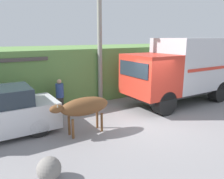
{
  "coord_description": "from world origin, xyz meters",
  "views": [
    {
      "loc": [
        -5.89,
        -6.27,
        3.42
      ],
      "look_at": [
        -1.41,
        0.97,
        1.37
      ],
      "focal_mm": 35.0,
      "sensor_mm": 36.0,
      "label": 1
    }
  ],
  "objects_px": {
    "cargo_truck": "(186,68)",
    "roadside_rock": "(49,169)",
    "pedestrian_on_hill": "(60,95)",
    "utility_pole": "(100,37)",
    "brown_cow": "(84,107)"
  },
  "relations": [
    {
      "from": "cargo_truck",
      "to": "roadside_rock",
      "type": "height_order",
      "value": "cargo_truck"
    },
    {
      "from": "pedestrian_on_hill",
      "to": "utility_pole",
      "type": "bearing_deg",
      "value": -148.92
    },
    {
      "from": "pedestrian_on_hill",
      "to": "roadside_rock",
      "type": "xyz_separation_m",
      "value": [
        -1.88,
        -4.67,
        -0.56
      ]
    },
    {
      "from": "cargo_truck",
      "to": "utility_pole",
      "type": "distance_m",
      "value": 4.75
    },
    {
      "from": "brown_cow",
      "to": "pedestrian_on_hill",
      "type": "height_order",
      "value": "pedestrian_on_hill"
    },
    {
      "from": "pedestrian_on_hill",
      "to": "utility_pole",
      "type": "relative_size",
      "value": 0.24
    },
    {
      "from": "utility_pole",
      "to": "roadside_rock",
      "type": "distance_m",
      "value": 7.31
    },
    {
      "from": "cargo_truck",
      "to": "utility_pole",
      "type": "height_order",
      "value": "utility_pole"
    },
    {
      "from": "cargo_truck",
      "to": "brown_cow",
      "type": "relative_size",
      "value": 2.96
    },
    {
      "from": "roadside_rock",
      "to": "pedestrian_on_hill",
      "type": "bearing_deg",
      "value": 68.01
    },
    {
      "from": "brown_cow",
      "to": "cargo_truck",
      "type": "bearing_deg",
      "value": 13.72
    },
    {
      "from": "brown_cow",
      "to": "pedestrian_on_hill",
      "type": "distance_m",
      "value": 2.68
    },
    {
      "from": "cargo_truck",
      "to": "roadside_rock",
      "type": "distance_m",
      "value": 8.72
    },
    {
      "from": "pedestrian_on_hill",
      "to": "utility_pole",
      "type": "xyz_separation_m",
      "value": [
        2.34,
        0.41,
        2.58
      ]
    },
    {
      "from": "utility_pole",
      "to": "roadside_rock",
      "type": "relative_size",
      "value": 11.07
    }
  ]
}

